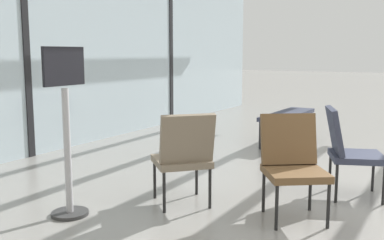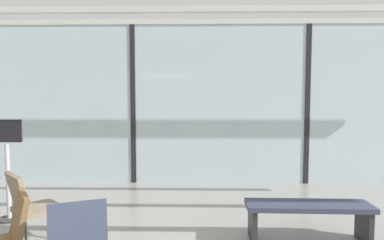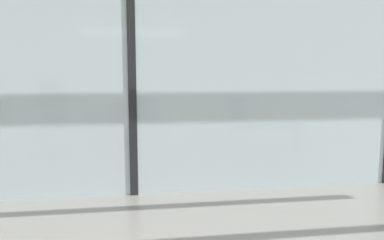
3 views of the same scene
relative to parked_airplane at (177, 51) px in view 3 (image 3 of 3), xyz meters
name	(u,v)px [view 3 (image 3 of 3)]	position (x,y,z in m)	size (l,w,h in m)	color
glass_curtain_wall	(132,69)	(-1.12, -4.87, -0.45)	(14.00, 0.08, 3.19)	silver
window_mullion_1	(132,69)	(-1.12, -4.87, -0.45)	(0.10, 0.12, 3.19)	black
parked_airplane	(177,51)	(0.00, 0.00, 0.00)	(12.83, 4.10, 4.10)	#B2BCD6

